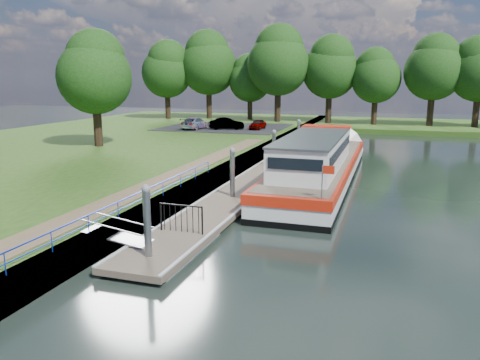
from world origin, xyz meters
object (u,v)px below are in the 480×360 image
(car_c, at_px, (195,123))
(car_a, at_px, (258,124))
(barge, at_px, (321,164))
(pontoon, at_px, (256,182))
(car_b, at_px, (227,124))

(car_c, bearing_deg, car_a, -159.48)
(car_c, bearing_deg, barge, 134.96)
(barge, relative_size, car_a, 6.71)
(pontoon, height_order, barge, barge)
(pontoon, height_order, car_b, car_b)
(car_a, height_order, car_b, car_b)
(car_b, distance_m, car_c, 3.62)
(car_a, xyz_separation_m, car_c, (-6.79, -2.04, 0.11))
(car_b, bearing_deg, car_a, -84.21)
(barge, bearing_deg, car_b, 123.78)
(car_b, xyz_separation_m, car_c, (-3.56, -0.69, 0.01))
(car_a, relative_size, car_b, 0.81)
(barge, xyz_separation_m, car_b, (-13.51, 20.19, 0.39))
(pontoon, relative_size, car_c, 6.70)
(car_a, relative_size, car_c, 0.70)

